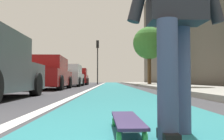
{
  "coord_description": "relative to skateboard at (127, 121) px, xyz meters",
  "views": [
    {
      "loc": [
        -0.81,
        0.27,
        0.41
      ],
      "look_at": [
        12.56,
        0.16,
        0.97
      ],
      "focal_mm": 39.81,
      "sensor_mm": 36.0,
      "label": 1
    }
  ],
  "objects": [
    {
      "name": "parked_car_far",
      "position": [
        15.19,
        3.0,
        0.61
      ],
      "size": [
        4.43,
        1.97,
        1.47
      ],
      "color": "#B7B7BC",
      "rests_on": "ground"
    },
    {
      "name": "sidewalk_curb",
      "position": [
        16.87,
        -3.49,
        -0.03
      ],
      "size": [
        52.0,
        3.2,
        0.13
      ],
      "primitive_type": "cube",
      "color": "#9E9B93",
      "rests_on": "ground"
    },
    {
      "name": "lane_stripe_white",
      "position": [
        18.87,
        1.05,
        -0.09
      ],
      "size": [
        52.0,
        0.16,
        0.01
      ],
      "primitive_type": "cube",
      "color": "silver",
      "rests_on": "ground"
    },
    {
      "name": "skater_person",
      "position": [
        -0.15,
        -0.35,
        0.84
      ],
      "size": [
        0.47,
        0.72,
        1.64
      ],
      "color": "#384260",
      "rests_on": "ground"
    },
    {
      "name": "parked_car_end",
      "position": [
        20.96,
        3.11,
        0.63
      ],
      "size": [
        4.16,
        2.04,
        1.5
      ],
      "color": "maroon",
      "rests_on": "ground"
    },
    {
      "name": "pedestrian_distant",
      "position": [
        9.82,
        -2.9,
        0.83
      ],
      "size": [
        0.45,
        0.7,
        1.62
      ],
      "color": "#384260",
      "rests_on": "ground"
    },
    {
      "name": "bike_lane_paint",
      "position": [
        22.87,
        -0.14,
        -0.09
      ],
      "size": [
        56.0,
        2.08,
        0.0
      ],
      "primitive_type": "cube",
      "color": "#237075",
      "rests_on": "ground"
    },
    {
      "name": "ground_plane",
      "position": [
        8.87,
        -0.14,
        -0.09
      ],
      "size": [
        80.0,
        80.0,
        0.0
      ],
      "primitive_type": "plane",
      "color": "#38383D"
    },
    {
      "name": "street_tree_mid",
      "position": [
        9.9,
        -3.09,
        3.78
      ],
      "size": [
        2.27,
        2.27,
        5.04
      ],
      "color": "brown",
      "rests_on": "ground"
    },
    {
      "name": "building_facade",
      "position": [
        20.87,
        -6.39,
        6.71
      ],
      "size": [
        40.0,
        1.2,
        13.61
      ],
      "primitive_type": "cube",
      "color": "#5C554B",
      "rests_on": "ground"
    },
    {
      "name": "skateboard",
      "position": [
        0.0,
        0.0,
        0.0
      ],
      "size": [
        0.85,
        0.23,
        0.11
      ],
      "color": "green",
      "rests_on": "ground"
    },
    {
      "name": "parked_car_mid",
      "position": [
        9.55,
        3.03,
        0.61
      ],
      "size": [
        4.57,
        1.98,
        1.47
      ],
      "color": "maroon",
      "rests_on": "ground"
    },
    {
      "name": "traffic_light",
      "position": [
        24.26,
        1.45,
        3.1
      ],
      "size": [
        0.33,
        0.28,
        4.66
      ],
      "color": "#2D2D2D",
      "rests_on": "ground"
    },
    {
      "name": "street_tree_far",
      "position": [
        18.32,
        -3.09,
        3.37
      ],
      "size": [
        2.66,
        2.66,
        4.82
      ],
      "color": "brown",
      "rests_on": "ground"
    }
  ]
}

